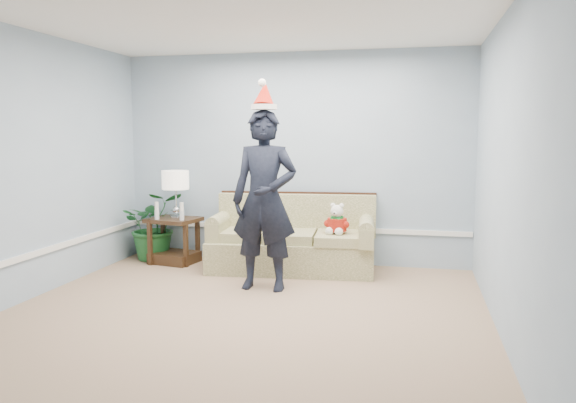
# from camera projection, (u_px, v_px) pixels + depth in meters

# --- Properties ---
(room_shell) EXTENTS (4.54, 5.04, 2.74)m
(room_shell) POSITION_uv_depth(u_px,v_px,m) (232.00, 171.00, 4.80)
(room_shell) COLOR #9F8166
(room_shell) RESTS_ON ground
(wainscot_trim) EXTENTS (4.49, 4.99, 0.06)m
(wainscot_trim) POSITION_uv_depth(u_px,v_px,m) (166.00, 243.00, 6.30)
(wainscot_trim) COLOR white
(wainscot_trim) RESTS_ON room_shell
(sofa) EXTENTS (2.06, 1.02, 0.93)m
(sofa) POSITION_uv_depth(u_px,v_px,m) (292.00, 243.00, 6.92)
(sofa) COLOR #606630
(sofa) RESTS_ON room_shell
(side_table) EXTENTS (0.69, 0.61, 0.59)m
(side_table) POSITION_uv_depth(u_px,v_px,m) (174.00, 245.00, 7.28)
(side_table) COLOR #372514
(side_table) RESTS_ON room_shell
(table_lamp) EXTENTS (0.34, 0.34, 0.61)m
(table_lamp) POSITION_uv_depth(u_px,v_px,m) (175.00, 182.00, 7.17)
(table_lamp) COLOR silver
(table_lamp) RESTS_ON side_table
(candle_pair) EXTENTS (0.40, 0.06, 0.22)m
(candle_pair) POSITION_uv_depth(u_px,v_px,m) (169.00, 212.00, 7.07)
(candle_pair) COLOR silver
(candle_pair) RESTS_ON side_table
(houseplant) EXTENTS (1.06, 1.02, 0.91)m
(houseplant) POSITION_uv_depth(u_px,v_px,m) (155.00, 225.00, 7.46)
(houseplant) COLOR #1B5826
(houseplant) RESTS_ON room_shell
(man) EXTENTS (0.71, 0.47, 1.93)m
(man) POSITION_uv_depth(u_px,v_px,m) (264.00, 200.00, 5.97)
(man) COLOR black
(man) RESTS_ON room_shell
(santa_hat) EXTENTS (0.28, 0.31, 0.32)m
(santa_hat) POSITION_uv_depth(u_px,v_px,m) (264.00, 96.00, 5.86)
(santa_hat) COLOR white
(santa_hat) RESTS_ON man
(teddy_bear) EXTENTS (0.27, 0.28, 0.37)m
(teddy_bear) POSITION_uv_depth(u_px,v_px,m) (337.00, 223.00, 6.63)
(teddy_bear) COLOR white
(teddy_bear) RESTS_ON sofa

